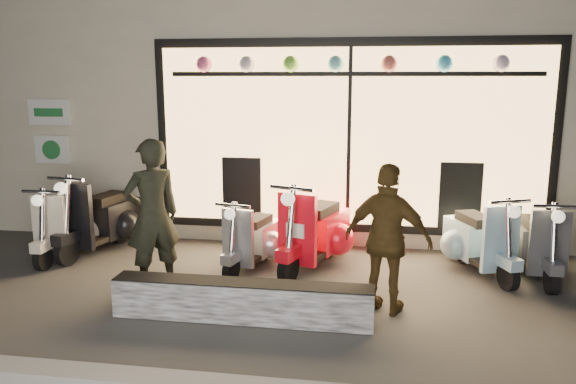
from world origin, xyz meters
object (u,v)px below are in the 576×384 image
Objects in this scene: man at (152,215)px; graffiti_barrier at (242,301)px; scooter_silver at (255,238)px; scooter_red at (318,231)px; woman at (388,240)px.

graffiti_barrier is at bearing 109.42° from man.
graffiti_barrier is 2.08× the size of scooter_silver.
scooter_silver is (-0.22, 1.64, 0.15)m from graffiti_barrier.
man reaches higher than scooter_red.
scooter_red is 1.66m from woman.
scooter_red is (0.78, 0.18, 0.08)m from scooter_silver.
scooter_silver is 0.80m from scooter_red.
graffiti_barrier is 1.92m from scooter_red.
woman reaches higher than scooter_silver.
scooter_red is at bearing -39.30° from woman.
man is (-0.95, -0.96, 0.50)m from scooter_silver.
graffiti_barrier is at bearing -68.47° from scooter_silver.
man is at bearing -127.41° from scooter_red.
scooter_red reaches higher than scooter_silver.
scooter_red is at bearing 72.93° from graffiti_barrier.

